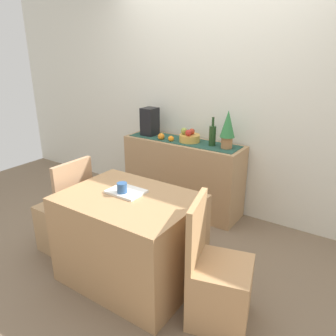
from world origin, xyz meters
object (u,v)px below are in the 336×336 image
(chair_near_window, at_px, (66,223))
(chair_by_corner, at_px, (218,287))
(wine_bottle, at_px, (212,135))
(coffee_cup, at_px, (122,189))
(open_book, at_px, (126,192))
(dining_table, at_px, (130,239))
(coffee_maker, at_px, (150,122))
(potted_plant, at_px, (228,128))
(sideboard_console, at_px, (183,175))
(fruit_bowl, at_px, (190,138))

(chair_near_window, relative_size, chair_by_corner, 1.00)
(wine_bottle, height_order, coffee_cup, wine_bottle)
(wine_bottle, height_order, open_book, wine_bottle)
(chair_near_window, bearing_deg, dining_table, 0.03)
(wine_bottle, distance_m, chair_by_corner, 1.66)
(coffee_maker, relative_size, chair_by_corner, 0.36)
(open_book, bearing_deg, chair_by_corner, -2.95)
(potted_plant, height_order, coffee_cup, potted_plant)
(sideboard_console, relative_size, coffee_cup, 14.38)
(sideboard_console, bearing_deg, chair_near_window, -109.04)
(sideboard_console, xyz_separation_m, coffee_cup, (0.26, -1.32, 0.38))
(fruit_bowl, relative_size, coffee_maker, 0.70)
(chair_by_corner, bearing_deg, sideboard_console, 129.64)
(chair_by_corner, bearing_deg, coffee_maker, 139.61)
(coffee_maker, height_order, chair_near_window, coffee_maker)
(coffee_maker, bearing_deg, open_book, -60.51)
(chair_by_corner, bearing_deg, chair_near_window, 179.86)
(fruit_bowl, distance_m, open_book, 1.30)
(dining_table, bearing_deg, wine_bottle, 88.48)
(sideboard_console, height_order, wine_bottle, wine_bottle)
(coffee_maker, xyz_separation_m, potted_plant, (0.98, 0.00, 0.06))
(open_book, xyz_separation_m, chair_near_window, (-0.72, -0.05, -0.48))
(dining_table, bearing_deg, open_book, 142.09)
(dining_table, bearing_deg, chair_by_corner, -0.31)
(sideboard_console, height_order, coffee_maker, coffee_maker)
(open_book, bearing_deg, potted_plant, 78.99)
(wine_bottle, height_order, coffee_maker, coffee_maker)
(potted_plant, height_order, chair_by_corner, potted_plant)
(open_book, bearing_deg, sideboard_console, 102.08)
(sideboard_console, relative_size, chair_near_window, 1.53)
(wine_bottle, distance_m, chair_near_window, 1.69)
(coffee_maker, xyz_separation_m, chair_by_corner, (1.56, -1.33, -0.72))
(fruit_bowl, xyz_separation_m, coffee_maker, (-0.54, 0.00, 0.12))
(fruit_bowl, bearing_deg, chair_near_window, -112.14)
(potted_plant, distance_m, open_book, 1.34)
(fruit_bowl, relative_size, dining_table, 0.22)
(sideboard_console, bearing_deg, coffee_maker, 180.00)
(potted_plant, bearing_deg, chair_near_window, -126.48)
(fruit_bowl, xyz_separation_m, chair_by_corner, (1.02, -1.33, -0.60))
(sideboard_console, bearing_deg, open_book, -78.42)
(sideboard_console, distance_m, fruit_bowl, 0.46)
(potted_plant, xyz_separation_m, chair_near_window, (-0.98, -1.32, -0.77))
(fruit_bowl, distance_m, coffee_cup, 1.33)
(potted_plant, distance_m, dining_table, 1.50)
(wine_bottle, xyz_separation_m, dining_table, (-0.04, -1.32, -0.57))
(dining_table, height_order, coffee_cup, coffee_cup)
(fruit_bowl, distance_m, wine_bottle, 0.28)
(fruit_bowl, relative_size, chair_near_window, 0.25)
(potted_plant, xyz_separation_m, coffee_cup, (-0.26, -1.32, -0.25))
(sideboard_console, xyz_separation_m, dining_table, (0.32, -1.32, -0.04))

